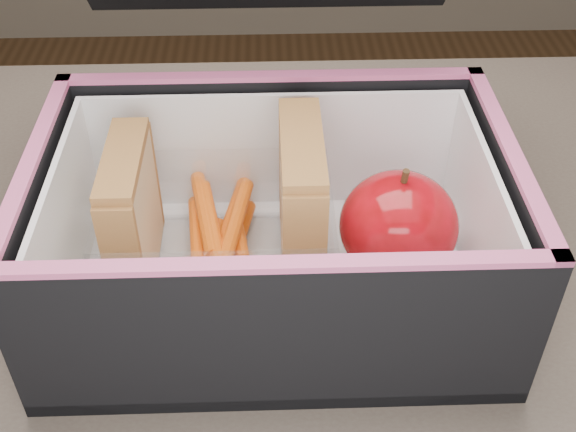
% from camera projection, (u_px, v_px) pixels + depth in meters
% --- Properties ---
extents(kitchen_table, '(1.20, 0.80, 0.75)m').
position_uv_depth(kitchen_table, '(327.00, 403.00, 0.58)').
color(kitchen_table, '#60544A').
rests_on(kitchen_table, ground).
extents(lunch_bag, '(0.32, 0.35, 0.28)m').
position_uv_depth(lunch_bag, '(274.00, 214.00, 0.51)').
color(lunch_bag, black).
rests_on(lunch_bag, kitchen_table).
extents(plastic_tub, '(0.16, 0.12, 0.07)m').
position_uv_depth(plastic_tub, '(218.00, 233.00, 0.52)').
color(plastic_tub, white).
rests_on(plastic_tub, lunch_bag).
extents(sandwich_left, '(0.03, 0.09, 0.10)m').
position_uv_depth(sandwich_left, '(132.00, 214.00, 0.51)').
color(sandwich_left, tan).
rests_on(sandwich_left, plastic_tub).
extents(sandwich_right, '(0.03, 0.10, 0.11)m').
position_uv_depth(sandwich_right, '(301.00, 205.00, 0.51)').
color(sandwich_right, tan).
rests_on(sandwich_right, plastic_tub).
extents(carrot_sticks, '(0.06, 0.15, 0.03)m').
position_uv_depth(carrot_sticks, '(221.00, 242.00, 0.54)').
color(carrot_sticks, orange).
rests_on(carrot_sticks, plastic_tub).
extents(paper_napkin, '(0.09, 0.10, 0.01)m').
position_uv_depth(paper_napkin, '(400.00, 272.00, 0.54)').
color(paper_napkin, white).
rests_on(paper_napkin, lunch_bag).
extents(red_apple, '(0.09, 0.09, 0.09)m').
position_uv_depth(red_apple, '(399.00, 226.00, 0.51)').
color(red_apple, maroon).
rests_on(red_apple, paper_napkin).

